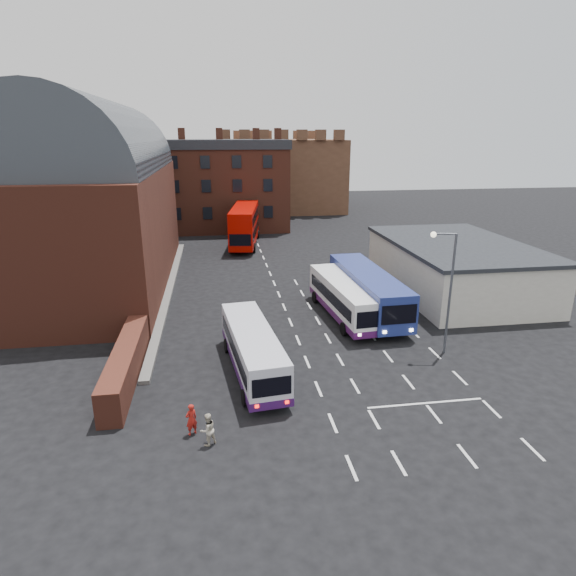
{
  "coord_description": "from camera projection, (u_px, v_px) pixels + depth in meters",
  "views": [
    {
      "loc": [
        -4.97,
        -22.92,
        12.85
      ],
      "look_at": [
        0.0,
        10.0,
        2.2
      ],
      "focal_mm": 30.0,
      "sensor_mm": 36.0,
      "label": 1
    }
  ],
  "objects": [
    {
      "name": "bus_red_double",
      "position": [
        245.0,
        225.0,
        57.57
      ],
      "size": [
        4.37,
        12.01,
        4.7
      ],
      "rotation": [
        0.0,
        0.0,
        2.99
      ],
      "color": "#B10700",
      "rests_on": "ground"
    },
    {
      "name": "pedestrian_beige",
      "position": [
        208.0,
        430.0,
        20.67
      ],
      "size": [
        0.92,
        0.87,
        1.49
      ],
      "primitive_type": "imported",
      "rotation": [
        0.0,
        0.0,
        3.71
      ],
      "color": "beige",
      "rests_on": "ground"
    },
    {
      "name": "ground",
      "position": [
        315.0,
        382.0,
        26.21
      ],
      "size": [
        180.0,
        180.0,
        0.0
      ],
      "primitive_type": "plane",
      "color": "black"
    },
    {
      "name": "cream_building",
      "position": [
        455.0,
        266.0,
        40.87
      ],
      "size": [
        10.4,
        16.4,
        4.25
      ],
      "color": "beige",
      "rests_on": "ground"
    },
    {
      "name": "railway_station",
      "position": [
        92.0,
        198.0,
        41.45
      ],
      "size": [
        12.0,
        28.0,
        16.0
      ],
      "color": "#602B1E",
      "rests_on": "ground"
    },
    {
      "name": "bus_white_outbound",
      "position": [
        253.0,
        348.0,
        26.78
      ],
      "size": [
        3.18,
        9.62,
        2.58
      ],
      "rotation": [
        0.0,
        0.0,
        0.11
      ],
      "color": "silver",
      "rests_on": "ground"
    },
    {
      "name": "pedestrian_red",
      "position": [
        191.0,
        419.0,
        21.39
      ],
      "size": [
        0.66,
        0.59,
        1.51
      ],
      "primitive_type": "imported",
      "rotation": [
        0.0,
        0.0,
        3.68
      ],
      "color": "#A21912",
      "rests_on": "ground"
    },
    {
      "name": "castle_keep",
      "position": [
        275.0,
        174.0,
        87.39
      ],
      "size": [
        22.0,
        22.0,
        12.0
      ],
      "primitive_type": "cube",
      "color": "brown",
      "rests_on": "ground"
    },
    {
      "name": "bus_blue",
      "position": [
        368.0,
        289.0,
        35.83
      ],
      "size": [
        3.26,
        11.75,
        3.18
      ],
      "rotation": [
        0.0,
        0.0,
        3.18
      ],
      "color": "navy",
      "rests_on": "ground"
    },
    {
      "name": "forecourt_wall",
      "position": [
        126.0,
        363.0,
        26.37
      ],
      "size": [
        1.2,
        10.0,
        1.8
      ],
      "primitive_type": "cube",
      "color": "#602B1E",
      "rests_on": "ground"
    },
    {
      "name": "brick_terrace",
      "position": [
        207.0,
        190.0,
        67.0
      ],
      "size": [
        22.0,
        10.0,
        11.0
      ],
      "primitive_type": "cube",
      "color": "brown",
      "rests_on": "ground"
    },
    {
      "name": "bus_white_inbound",
      "position": [
        344.0,
        296.0,
        34.98
      ],
      "size": [
        3.19,
        10.25,
        2.75
      ],
      "rotation": [
        0.0,
        0.0,
        3.23
      ],
      "color": "white",
      "rests_on": "ground"
    },
    {
      "name": "street_lamp",
      "position": [
        447.0,
        282.0,
        28.32
      ],
      "size": [
        1.52,
        0.49,
        7.55
      ],
      "rotation": [
        0.0,
        0.0,
        -0.2
      ],
      "color": "#4F535B",
      "rests_on": "ground"
    }
  ]
}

